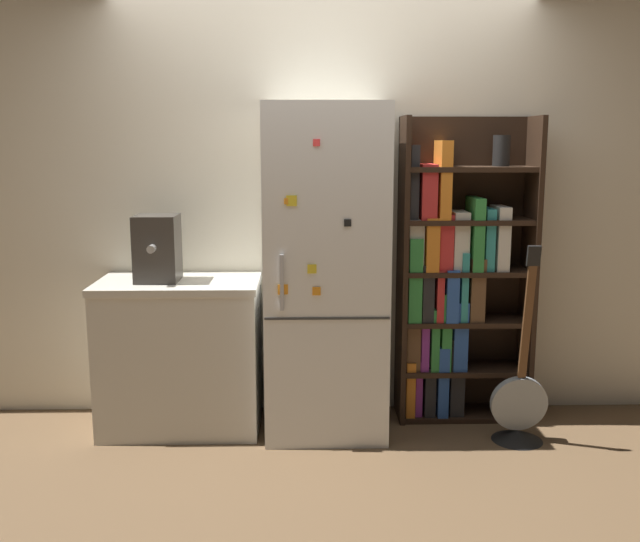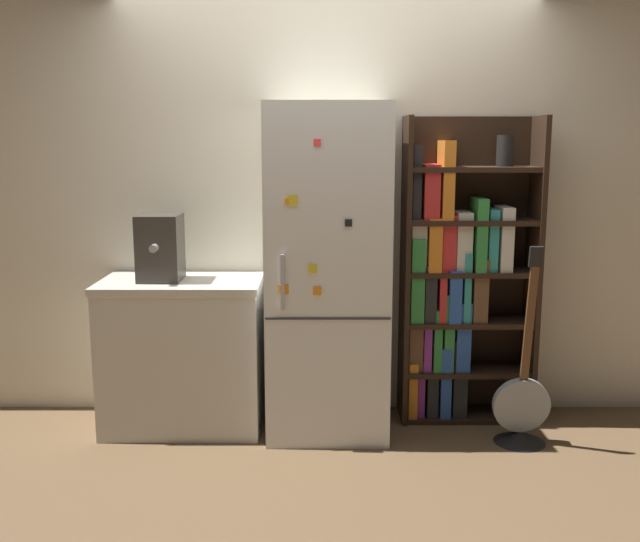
# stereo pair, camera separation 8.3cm
# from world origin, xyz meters

# --- Properties ---
(ground_plane) EXTENTS (16.00, 16.00, 0.00)m
(ground_plane) POSITION_xyz_m (0.00, 0.00, 0.00)
(ground_plane) COLOR brown
(wall_back) EXTENTS (8.00, 0.05, 2.60)m
(wall_back) POSITION_xyz_m (0.00, 0.47, 1.30)
(wall_back) COLOR beige
(wall_back) RESTS_ON ground_plane
(refrigerator) EXTENTS (0.69, 0.66, 1.89)m
(refrigerator) POSITION_xyz_m (-0.00, 0.13, 0.95)
(refrigerator) COLOR white
(refrigerator) RESTS_ON ground_plane
(bookshelf) EXTENTS (0.79, 0.31, 1.83)m
(bookshelf) POSITION_xyz_m (0.77, 0.31, 0.84)
(bookshelf) COLOR black
(bookshelf) RESTS_ON ground_plane
(kitchen_counter) EXTENTS (0.93, 0.58, 0.89)m
(kitchen_counter) POSITION_xyz_m (-0.85, 0.17, 0.45)
(kitchen_counter) COLOR beige
(kitchen_counter) RESTS_ON ground_plane
(espresso_machine) EXTENTS (0.24, 0.31, 0.38)m
(espresso_machine) POSITION_xyz_m (-0.96, 0.16, 1.08)
(espresso_machine) COLOR #38332D
(espresso_machine) RESTS_ON kitchen_counter
(guitar) EXTENTS (0.32, 0.29, 1.14)m
(guitar) POSITION_xyz_m (1.09, -0.09, 0.17)
(guitar) COLOR black
(guitar) RESTS_ON ground_plane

